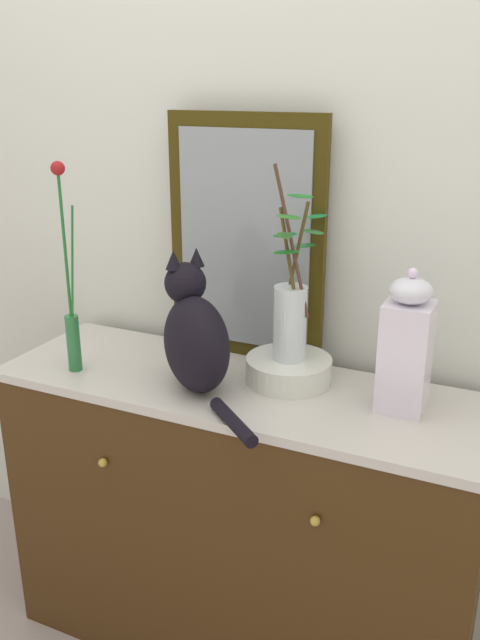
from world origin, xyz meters
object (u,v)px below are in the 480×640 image
(bowl_porcelain, at_px, (289,370))
(vase_slim_green, at_px, (71,308))
(sideboard, at_px, (240,520))
(vase_glass_clear, at_px, (291,314))
(mirror_leaning, at_px, (245,240))
(jar_lidded_porcelain, at_px, (406,347))
(cat_sitting, at_px, (196,337))

(bowl_porcelain, bearing_deg, vase_slim_green, -162.40)
(sideboard, xyz_separation_m, vase_glass_clear, (0.11, 0.07, 0.62))
(mirror_leaning, xyz_separation_m, bowl_porcelain, (0.18, -0.12, -0.31))
(mirror_leaning, distance_m, jar_lidded_porcelain, 0.54)
(sideboard, height_order, jar_lidded_porcelain, jar_lidded_porcelain)
(jar_lidded_porcelain, bearing_deg, vase_glass_clear, 174.45)
(sideboard, distance_m, mirror_leaning, 0.80)
(bowl_porcelain, bearing_deg, mirror_leaning, 146.05)
(vase_slim_green, relative_size, bowl_porcelain, 2.49)
(mirror_leaning, relative_size, jar_lidded_porcelain, 1.92)
(vase_slim_green, height_order, jar_lidded_porcelain, vase_slim_green)
(sideboard, xyz_separation_m, mirror_leaning, (-0.07, 0.20, 0.77))
(mirror_leaning, xyz_separation_m, cat_sitting, (-0.02, -0.26, -0.20))
(sideboard, distance_m, jar_lidded_porcelain, 0.72)
(mirror_leaning, distance_m, bowl_porcelain, 0.38)
(mirror_leaning, bearing_deg, cat_sitting, -93.95)
(cat_sitting, height_order, vase_slim_green, vase_slim_green)
(sideboard, height_order, vase_slim_green, vase_slim_green)
(cat_sitting, xyz_separation_m, vase_glass_clear, (0.20, 0.14, 0.05))
(sideboard, height_order, vase_glass_clear, vase_glass_clear)
(cat_sitting, xyz_separation_m, bowl_porcelain, (0.20, 0.14, -0.11))
(sideboard, bearing_deg, vase_glass_clear, 32.77)
(mirror_leaning, height_order, cat_sitting, mirror_leaning)
(vase_slim_green, relative_size, jar_lidded_porcelain, 1.60)
(mirror_leaning, relative_size, bowl_porcelain, 2.98)
(vase_slim_green, xyz_separation_m, vase_glass_clear, (0.56, 0.18, 0.01))
(cat_sitting, relative_size, vase_slim_green, 0.72)
(sideboard, bearing_deg, jar_lidded_porcelain, 5.74)
(mirror_leaning, height_order, jar_lidded_porcelain, mirror_leaning)
(mirror_leaning, xyz_separation_m, jar_lidded_porcelain, (0.49, -0.15, -0.18))
(bowl_porcelain, bearing_deg, jar_lidded_porcelain, -5.73)
(vase_slim_green, height_order, vase_glass_clear, vase_glass_clear)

